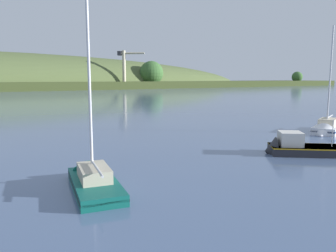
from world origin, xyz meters
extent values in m
cube|color=#35401E|center=(28.27, 217.38, 2.25)|extent=(525.14, 73.09, 4.50)
sphere|color=#38602D|center=(96.03, 210.50, 10.05)|extent=(15.86, 15.86, 15.86)
sphere|color=#38602D|center=(256.80, 216.28, 7.96)|extent=(9.90, 9.90, 9.90)
cube|color=#4C4C51|center=(73.28, 204.39, 1.00)|extent=(6.59, 6.59, 2.00)
cylinder|color=#BCB293|center=(73.28, 204.39, 12.66)|extent=(2.13, 2.13, 21.33)
cylinder|color=#BCB293|center=(77.75, 200.91, 21.62)|extent=(11.90, 9.63, 1.17)
cube|color=#333338|center=(71.27, 205.96, 21.62)|extent=(3.62, 3.75, 2.56)
cube|color=white|center=(22.00, 38.17, 0.12)|extent=(7.21, 4.92, 1.34)
cone|color=white|center=(18.88, 36.84, 0.12)|extent=(2.49, 2.84, 2.37)
cube|color=navy|center=(22.00, 38.17, 0.43)|extent=(7.22, 4.95, 0.16)
cube|color=#BCB299|center=(21.85, 38.10, 1.19)|extent=(3.46, 2.74, 0.80)
cylinder|color=silver|center=(21.22, 37.83, 6.36)|extent=(0.17, 0.17, 11.14)
cylinder|color=silver|center=(22.86, 38.53, 1.73)|extent=(3.33, 1.52, 0.14)
cube|color=#0F564C|center=(-8.01, 33.14, 0.04)|extent=(3.41, 6.53, 1.11)
cone|color=#0F564C|center=(-7.43, 36.19, 0.04)|extent=(2.46, 1.94, 2.21)
cube|color=black|center=(-8.01, 33.14, 0.33)|extent=(3.44, 6.53, 0.12)
cube|color=#BCB299|center=(-7.98, 33.29, 0.95)|extent=(2.06, 3.04, 0.72)
cylinder|color=silver|center=(-7.87, 33.90, 5.44)|extent=(0.16, 0.16, 9.70)
cylinder|color=silver|center=(-8.17, 32.30, 1.46)|extent=(0.73, 3.23, 0.13)
cube|color=#232328|center=(9.65, 32.37, 0.21)|extent=(6.03, 5.56, 0.97)
cone|color=#232328|center=(7.45, 34.14, 0.21)|extent=(2.15, 2.37, 2.34)
cube|color=gold|center=(9.65, 32.37, 0.65)|extent=(6.06, 5.60, 0.08)
cube|color=silver|center=(8.68, 33.16, 1.27)|extent=(2.54, 2.56, 1.15)
cube|color=#192833|center=(8.04, 33.67, 1.44)|extent=(1.08, 1.33, 0.64)
cylinder|color=#B2B2B7|center=(11.22, 31.12, 1.79)|extent=(0.06, 0.06, 2.19)
camera|label=1|loc=(-14.03, 16.04, 6.12)|focal=35.34mm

